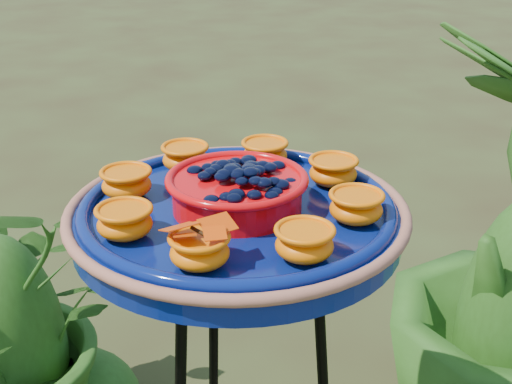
{
  "coord_description": "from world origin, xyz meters",
  "views": [
    {
      "loc": [
        -0.23,
        -0.81,
        1.42
      ],
      "look_at": [
        -0.09,
        0.12,
        1.0
      ],
      "focal_mm": 50.0,
      "sensor_mm": 36.0,
      "label": 1
    }
  ],
  "objects": [
    {
      "name": "feeder_dish",
      "position": [
        -0.12,
        0.11,
        0.98
      ],
      "size": [
        0.57,
        0.57,
        0.11
      ],
      "rotation": [
        0.0,
        0.0,
        0.22
      ],
      "color": "#07165A",
      "rests_on": "tripod_stand"
    },
    {
      "name": "shrub_back_left",
      "position": [
        -0.63,
        0.73,
        0.42
      ],
      "size": [
        0.92,
        0.85,
        0.84
      ],
      "primitive_type": "imported",
      "rotation": [
        0.0,
        0.0,
        0.31
      ],
      "color": "#244B14",
      "rests_on": "ground"
    }
  ]
}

